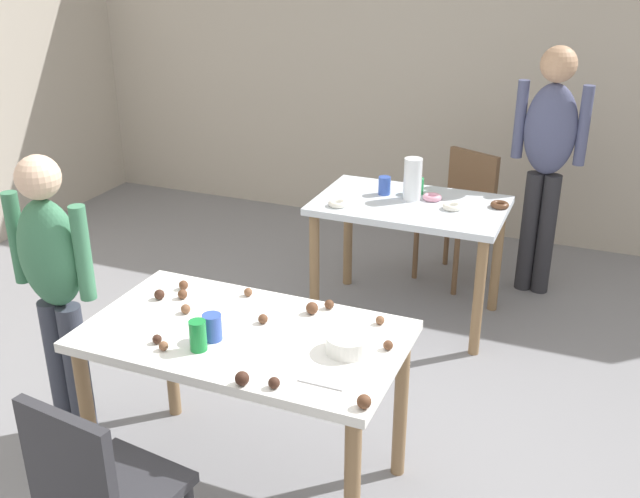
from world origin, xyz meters
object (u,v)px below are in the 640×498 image
object	(u,v)px
dining_table_far	(409,220)
chair_far_table	(461,208)
person_girl_near	(54,280)
pitcher_far	(413,179)
mixing_bowl	(348,343)
dining_table_near	(245,353)
person_adult_far	(548,150)
chair_near_table	(99,490)
soda_can	(198,336)

from	to	relation	value
dining_table_far	chair_far_table	distance (m)	0.73
person_girl_near	pitcher_far	bearing A→B (deg)	58.46
mixing_bowl	dining_table_far	bearing A→B (deg)	98.16
chair_far_table	dining_table_near	bearing A→B (deg)	-98.47
chair_far_table	person_girl_near	xyz separation A→B (m)	(-1.28, -2.44, 0.32)
dining_table_far	pitcher_far	xyz separation A→B (m)	(-0.01, 0.06, 0.24)
person_adult_far	pitcher_far	distance (m)	0.93
dining_table_near	mixing_bowl	xyz separation A→B (m)	(0.44, 0.02, 0.14)
chair_near_table	pitcher_far	xyz separation A→B (m)	(0.35, 2.52, 0.38)
dining_table_far	pitcher_far	size ratio (longest dim) A/B	4.40
dining_table_near	pitcher_far	xyz separation A→B (m)	(0.19, 1.78, 0.23)
dining_table_near	chair_near_table	bearing A→B (deg)	-102.75
person_girl_near	pitcher_far	distance (m)	2.11
person_adult_far	dining_table_far	bearing A→B (deg)	-135.24
soda_can	dining_table_far	bearing A→B (deg)	81.47
chair_near_table	person_girl_near	bearing A→B (deg)	136.20
mixing_bowl	pitcher_far	distance (m)	1.78
person_girl_near	mixing_bowl	xyz separation A→B (m)	(1.36, 0.04, -0.03)
dining_table_far	mixing_bowl	world-z (taller)	mixing_bowl
person_adult_far	pitcher_far	size ratio (longest dim) A/B	6.37
person_adult_far	soda_can	bearing A→B (deg)	-110.52
dining_table_near	chair_near_table	size ratio (longest dim) A/B	1.47
mixing_bowl	person_adult_far	bearing A→B (deg)	79.59
soda_can	person_girl_near	bearing A→B (deg)	168.53
soda_can	chair_near_table	bearing A→B (deg)	-97.63
soda_can	person_adult_far	bearing A→B (deg)	69.48
soda_can	pitcher_far	size ratio (longest dim) A/B	0.49
soda_can	pitcher_far	bearing A→B (deg)	81.94
chair_far_table	person_adult_far	distance (m)	0.70
dining_table_near	mixing_bowl	world-z (taller)	mixing_bowl
soda_can	pitcher_far	distance (m)	1.99
person_girl_near	chair_near_table	bearing A→B (deg)	-43.80
dining_table_near	person_girl_near	world-z (taller)	person_girl_near
dining_table_near	soda_can	world-z (taller)	soda_can
mixing_bowl	person_girl_near	bearing A→B (deg)	-178.39
dining_table_far	soda_can	distance (m)	1.94
dining_table_near	dining_table_far	size ratio (longest dim) A/B	1.16
dining_table_near	mixing_bowl	size ratio (longest dim) A/B	7.39
person_girl_near	soda_can	xyz separation A→B (m)	(0.83, -0.17, -0.01)
chair_near_table	chair_far_table	distance (m)	3.20
dining_table_near	chair_far_table	size ratio (longest dim) A/B	1.47
dining_table_near	chair_far_table	xyz separation A→B (m)	(0.36, 2.42, -0.15)
mixing_bowl	pitcher_far	xyz separation A→B (m)	(-0.25, 1.76, 0.09)
dining_table_near	pitcher_far	bearing A→B (deg)	84.06
chair_near_table	soda_can	distance (m)	0.64
chair_near_table	chair_far_table	bearing A→B (deg)	80.52
person_adult_far	soda_can	world-z (taller)	person_adult_far
chair_far_table	soda_can	world-z (taller)	soda_can
dining_table_far	person_adult_far	xyz separation A→B (m)	(0.68, 0.68, 0.33)
dining_table_near	pitcher_far	world-z (taller)	pitcher_far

